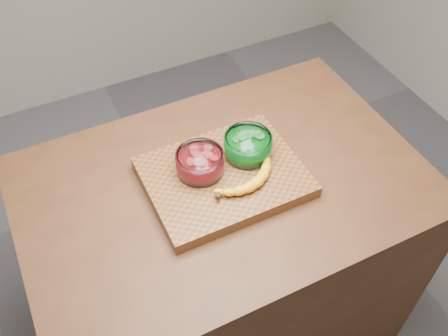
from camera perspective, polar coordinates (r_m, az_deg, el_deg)
name	(u,v)px	position (r m, az deg, el deg)	size (l,w,h in m)	color
ground	(224,317)	(2.24, 0.00, -16.71)	(3.50, 3.50, 0.00)	#545559
counter	(224,262)	(1.84, 0.00, -10.70)	(1.20, 0.80, 0.90)	#4D2B17
cutting_board	(224,177)	(1.46, 0.00, -1.05)	(0.45, 0.35, 0.04)	brown
bowl_red	(200,163)	(1.43, -2.76, 0.60)	(0.14, 0.14, 0.07)	white
bowl_green	(248,146)	(1.48, 2.75, 2.57)	(0.14, 0.14, 0.07)	white
banana	(244,175)	(1.42, 2.33, -0.75)	(0.24, 0.15, 0.04)	gold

